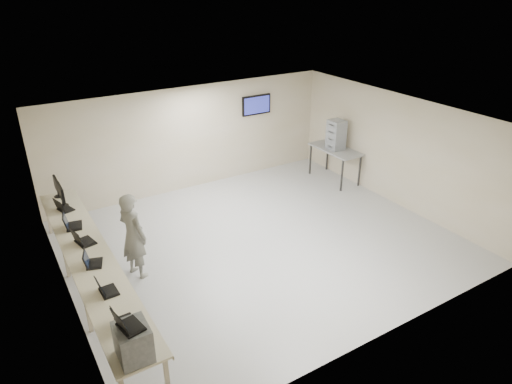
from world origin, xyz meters
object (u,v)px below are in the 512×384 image
equipment_box (133,342)px  side_table (335,151)px  soldier (133,236)px  workbench (90,258)px

equipment_box → side_table: (7.25, 4.54, -0.26)m
equipment_box → soldier: size_ratio=0.28×
workbench → side_table: (7.19, 1.79, 0.06)m
side_table → soldier: bearing=-166.5°
equipment_box → side_table: equipment_box is taller
equipment_box → soldier: 3.17m
side_table → workbench: bearing=-166.0°
workbench → equipment_box: 2.77m
workbench → equipment_box: bearing=-91.3°
soldier → side_table: (6.31, 1.52, 0.00)m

